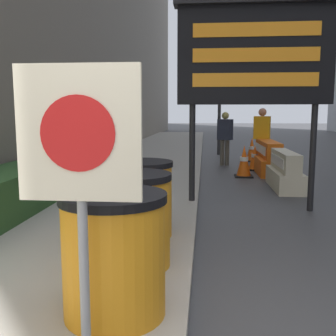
{
  "coord_description": "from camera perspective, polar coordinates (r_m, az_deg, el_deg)",
  "views": [
    {
      "loc": [
        0.1,
        -2.24,
        1.59
      ],
      "look_at": [
        -0.64,
        5.76,
        0.46
      ],
      "focal_mm": 42.0,
      "sensor_mm": 36.0,
      "label": 1
    }
  ],
  "objects": [
    {
      "name": "hedge_strip",
      "position": [
        6.59,
        -20.63,
        -2.54
      ],
      "size": [
        0.9,
        6.94,
        0.63
      ],
      "color": "#284C23",
      "rests_on": "sidewalk_left"
    },
    {
      "name": "bare_tree",
      "position": [
        10.73,
        -8.64,
        6.77
      ],
      "size": [
        1.11,
        1.15,
        2.46
      ],
      "color": "#4C3D2D",
      "rests_on": "sidewalk_left"
    },
    {
      "name": "barrel_drum_foreground",
      "position": [
        2.92,
        -7.81,
        -12.27
      ],
      "size": [
        0.77,
        0.77,
        0.9
      ],
      "color": "orange",
      "rests_on": "sidewalk_left"
    },
    {
      "name": "barrel_drum_middle",
      "position": [
        3.8,
        -5.31,
        -7.44
      ],
      "size": [
        0.77,
        0.77,
        0.9
      ],
      "color": "orange",
      "rests_on": "sidewalk_left"
    },
    {
      "name": "barrel_drum_back",
      "position": [
        4.7,
        -3.98,
        -4.42
      ],
      "size": [
        0.77,
        0.77,
        0.9
      ],
      "color": "orange",
      "rests_on": "sidewalk_left"
    },
    {
      "name": "warning_sign",
      "position": [
        2.3,
        -12.72,
        2.07
      ],
      "size": [
        0.72,
        0.08,
        1.73
      ],
      "color": "gray",
      "rests_on": "sidewalk_left"
    },
    {
      "name": "message_board",
      "position": [
        6.58,
        12.45,
        15.72
      ],
      "size": [
        2.54,
        0.36,
        3.34
      ],
      "color": "black",
      "rests_on": "ground_plane"
    },
    {
      "name": "jersey_barrier_cream",
      "position": [
        8.65,
        16.58,
        -0.6
      ],
      "size": [
        0.53,
        1.72,
        0.79
      ],
      "color": "beige",
      "rests_on": "ground_plane"
    },
    {
      "name": "jersey_barrier_orange_far",
      "position": [
        10.89,
        14.27,
        1.33
      ],
      "size": [
        0.64,
        2.19,
        0.85
      ],
      "color": "orange",
      "rests_on": "ground_plane"
    },
    {
      "name": "traffic_cone_near",
      "position": [
        11.25,
        12.47,
        1.47
      ],
      "size": [
        0.4,
        0.4,
        0.71
      ],
      "color": "black",
      "rests_on": "ground_plane"
    },
    {
      "name": "traffic_cone_mid",
      "position": [
        13.3,
        12.06,
        2.62
      ],
      "size": [
        0.44,
        0.44,
        0.79
      ],
      "color": "black",
      "rests_on": "ground_plane"
    },
    {
      "name": "traffic_cone_far",
      "position": [
        9.98,
        10.98,
        0.93
      ],
      "size": [
        0.44,
        0.44,
        0.79
      ],
      "color": "black",
      "rests_on": "ground_plane"
    },
    {
      "name": "traffic_light_near_curb",
      "position": [
        15.1,
        7.55,
        12.6
      ],
      "size": [
        0.28,
        0.44,
        3.89
      ],
      "color": "#2D2D30",
      "rests_on": "ground_plane"
    },
    {
      "name": "pedestrian_worker",
      "position": [
        11.77,
        13.46,
        5.0
      ],
      "size": [
        0.51,
        0.38,
        1.73
      ],
      "rotation": [
        0.0,
        0.0,
        6.01
      ],
      "color": "#333338",
      "rests_on": "ground_plane"
    },
    {
      "name": "pedestrian_passerby",
      "position": [
        12.08,
        8.28,
        4.9
      ],
      "size": [
        0.49,
        0.41,
        1.62
      ],
      "rotation": [
        0.0,
        0.0,
        5.86
      ],
      "color": "#514C42",
      "rests_on": "ground_plane"
    }
  ]
}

